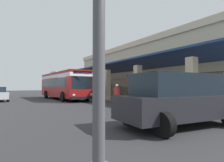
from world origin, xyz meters
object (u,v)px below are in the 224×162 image
object	(u,v)px
transit_bus	(64,84)
parked_suv_charcoal	(178,99)
potted_palm	(135,94)
pedestrian	(117,94)

from	to	relation	value
transit_bus	parked_suv_charcoal	bearing A→B (deg)	-2.97
transit_bus	parked_suv_charcoal	world-z (taller)	transit_bus
parked_suv_charcoal	potted_palm	bearing A→B (deg)	149.87
transit_bus	pedestrian	size ratio (longest dim) A/B	6.66
parked_suv_charcoal	pedestrian	bearing A→B (deg)	163.98
transit_bus	parked_suv_charcoal	xyz separation A→B (m)	(17.14, -0.89, -0.84)
transit_bus	potted_palm	distance (m)	8.93
transit_bus	pedestrian	bearing A→B (deg)	7.78
potted_palm	parked_suv_charcoal	bearing A→B (deg)	-30.13
transit_bus	potted_palm	xyz separation A→B (m)	(7.53, 4.69, -1.06)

